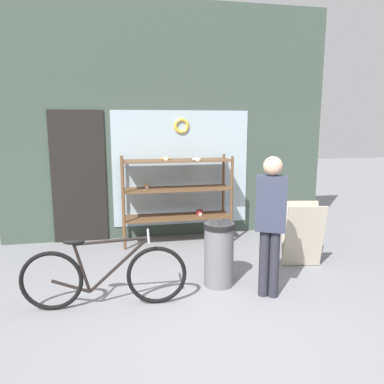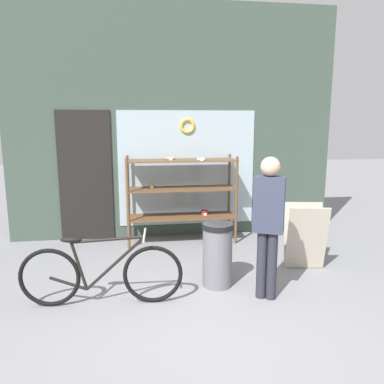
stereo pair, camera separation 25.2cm
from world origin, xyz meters
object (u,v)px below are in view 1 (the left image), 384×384
at_px(display_case, 177,190).
at_px(bicycle, 104,276).
at_px(sandwich_board, 302,235).
at_px(pedestrian, 271,217).
at_px(trash_bin, 219,252).

height_order(display_case, bicycle, display_case).
height_order(display_case, sandwich_board, display_case).
bearing_deg(pedestrian, trash_bin, 165.10).
bearing_deg(bicycle, display_case, 65.26).
bearing_deg(display_case, trash_bin, -82.91).
distance_m(display_case, pedestrian, 2.23).
bearing_deg(trash_bin, pedestrian, -40.45).
bearing_deg(display_case, pedestrian, -72.34).
bearing_deg(sandwich_board, bicycle, -156.17).
bearing_deg(display_case, sandwich_board, -43.14).
height_order(sandwich_board, pedestrian, pedestrian).
distance_m(display_case, bicycle, 2.35).
xyz_separation_m(sandwich_board, trash_bin, (-1.25, -0.36, -0.03)).
relative_size(sandwich_board, pedestrian, 0.55).
height_order(display_case, pedestrian, pedestrian).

